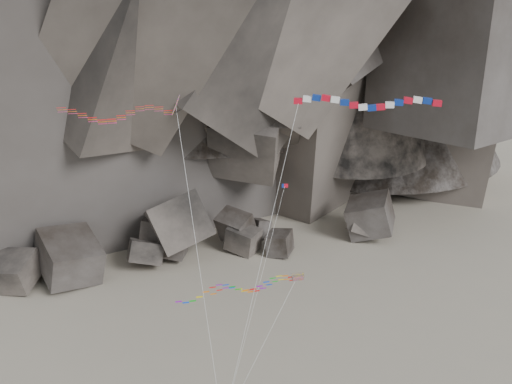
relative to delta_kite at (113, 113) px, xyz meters
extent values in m
cube|color=#47423F|center=(37.26, 34.10, -26.31)|extent=(10.46, 10.23, 7.24)
cube|color=#47423F|center=(-8.90, 27.47, -26.38)|extent=(10.34, 11.04, 7.62)
cube|color=#47423F|center=(4.23, 32.46, -26.37)|extent=(8.48, 7.10, 6.70)
cube|color=#47423F|center=(-15.97, 26.69, -27.00)|extent=(7.09, 7.49, 5.32)
cube|color=#47423F|center=(21.31, 30.33, -27.29)|extent=(5.17, 5.24, 3.64)
cube|color=#47423F|center=(6.37, 31.84, -25.31)|extent=(10.22, 10.31, 11.25)
cube|color=#47423F|center=(15.31, 34.56, -26.52)|extent=(7.20, 7.46, 6.18)
cube|color=#47423F|center=(15.96, 31.96, -27.10)|extent=(6.10, 6.18, 4.45)
cube|color=#47423F|center=(1.28, 29.60, -27.38)|extent=(5.62, 4.88, 5.12)
cube|color=#47423F|center=(19.22, 36.37, -27.49)|extent=(4.37, 4.49, 3.83)
cube|color=#47423F|center=(35.40, 33.33, -27.39)|extent=(4.76, 5.64, 5.03)
cylinder|color=silver|center=(6.27, -2.95, -13.39)|extent=(2.47, 6.33, 27.40)
cube|color=red|center=(14.94, -1.42, 0.67)|extent=(0.82, 0.67, 0.47)
cube|color=white|center=(15.63, -1.68, 0.86)|extent=(0.85, 0.68, 0.52)
cube|color=navy|center=(16.31, -1.99, 0.98)|extent=(0.87, 0.69, 0.55)
cube|color=red|center=(17.00, -2.32, 1.00)|extent=(0.87, 0.69, 0.56)
cube|color=white|center=(17.69, -2.65, 0.90)|extent=(0.85, 0.69, 0.53)
cube|color=navy|center=(18.38, -2.97, 0.72)|extent=(0.82, 0.67, 0.48)
cube|color=red|center=(19.07, -3.25, 0.52)|extent=(0.84, 0.68, 0.51)
cube|color=white|center=(19.76, -3.48, 0.37)|extent=(0.86, 0.69, 0.55)
cube|color=navy|center=(20.45, -3.66, 0.33)|extent=(0.87, 0.69, 0.56)
cube|color=red|center=(21.14, -3.82, 0.40)|extent=(0.86, 0.69, 0.54)
cube|color=white|center=(21.82, -3.96, 0.57)|extent=(0.83, 0.68, 0.49)
cube|color=navy|center=(22.51, -4.12, 0.77)|extent=(0.83, 0.68, 0.50)
cube|color=red|center=(23.20, -4.31, 0.94)|extent=(0.86, 0.69, 0.54)
cube|color=white|center=(23.89, -4.55, 1.01)|extent=(0.87, 0.69, 0.56)
cube|color=navy|center=(24.58, -4.83, 0.96)|extent=(0.86, 0.69, 0.55)
cube|color=red|center=(25.27, -5.15, 0.81)|extent=(0.84, 0.68, 0.51)
cylinder|color=silver|center=(11.21, -3.85, -13.21)|extent=(7.50, 4.52, 27.76)
cube|color=#CEC10B|center=(15.13, -2.09, -15.04)|extent=(1.20, 0.56, 0.64)
cube|color=#0CB219|center=(15.13, -2.25, -15.28)|extent=(1.00, 0.43, 0.44)
cylinder|color=silver|center=(11.31, -4.09, -21.06)|extent=(7.69, 4.04, 12.06)
cube|color=red|center=(14.63, 1.30, -7.59)|extent=(0.57, 0.13, 0.36)
cube|color=navy|center=(14.45, 1.31, -7.59)|extent=(0.21, 0.08, 0.37)
cylinder|color=silver|center=(11.06, -2.39, -17.34)|extent=(7.18, 7.42, 19.51)
camera|label=1|loc=(2.60, -46.31, 9.36)|focal=40.00mm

